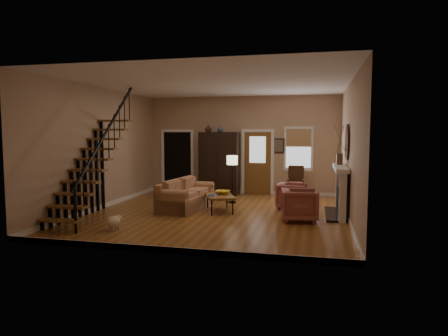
% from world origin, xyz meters
% --- Properties ---
extents(room, '(7.00, 7.33, 3.30)m').
position_xyz_m(room, '(-0.41, 1.76, 1.51)').
color(room, '#935925').
rests_on(room, ground).
extents(staircase, '(0.94, 2.80, 3.20)m').
position_xyz_m(staircase, '(-2.78, -1.30, 1.60)').
color(staircase, brown).
rests_on(staircase, ground).
extents(fireplace, '(0.33, 1.95, 2.30)m').
position_xyz_m(fireplace, '(3.13, 0.50, 0.74)').
color(fireplace, black).
rests_on(fireplace, ground).
extents(armoire, '(1.30, 0.60, 2.10)m').
position_xyz_m(armoire, '(-0.70, 3.15, 1.05)').
color(armoire, black).
rests_on(armoire, ground).
extents(vase_a, '(0.24, 0.24, 0.25)m').
position_xyz_m(vase_a, '(-1.05, 3.05, 2.22)').
color(vase_a, '#4C2619').
rests_on(vase_a, armoire).
extents(vase_b, '(0.20, 0.20, 0.21)m').
position_xyz_m(vase_b, '(-0.65, 3.05, 2.21)').
color(vase_b, '#334C60').
rests_on(vase_b, armoire).
extents(sofa, '(1.09, 2.11, 0.76)m').
position_xyz_m(sofa, '(-0.96, 0.40, 0.38)').
color(sofa, '#A7714C').
rests_on(sofa, ground).
extents(coffee_table, '(1.05, 1.32, 0.44)m').
position_xyz_m(coffee_table, '(0.00, 0.30, 0.22)').
color(coffee_table, brown).
rests_on(coffee_table, ground).
extents(bowl, '(0.40, 0.40, 0.10)m').
position_xyz_m(bowl, '(0.05, 0.45, 0.49)').
color(bowl, gold).
rests_on(bowl, coffee_table).
extents(books, '(0.21, 0.29, 0.05)m').
position_xyz_m(books, '(-0.12, -0.00, 0.47)').
color(books, beige).
rests_on(books, coffee_table).
extents(armchair_left, '(0.94, 0.92, 0.76)m').
position_xyz_m(armchair_left, '(2.11, -0.38, 0.38)').
color(armchair_left, maroon).
rests_on(armchair_left, ground).
extents(armchair_right, '(0.84, 0.82, 0.71)m').
position_xyz_m(armchair_right, '(1.85, 1.11, 0.36)').
color(armchair_right, maroon).
rests_on(armchair_right, ground).
extents(floor_lamp, '(0.41, 0.41, 1.41)m').
position_xyz_m(floor_lamp, '(0.06, 1.64, 0.70)').
color(floor_lamp, black).
rests_on(floor_lamp, ground).
extents(side_chair, '(0.54, 0.54, 1.02)m').
position_xyz_m(side_chair, '(1.85, 2.95, 0.51)').
color(side_chair, '#3B2312').
rests_on(side_chair, ground).
extents(dog, '(0.27, 0.44, 0.31)m').
position_xyz_m(dog, '(-1.74, -2.18, 0.16)').
color(dog, beige).
rests_on(dog, ground).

